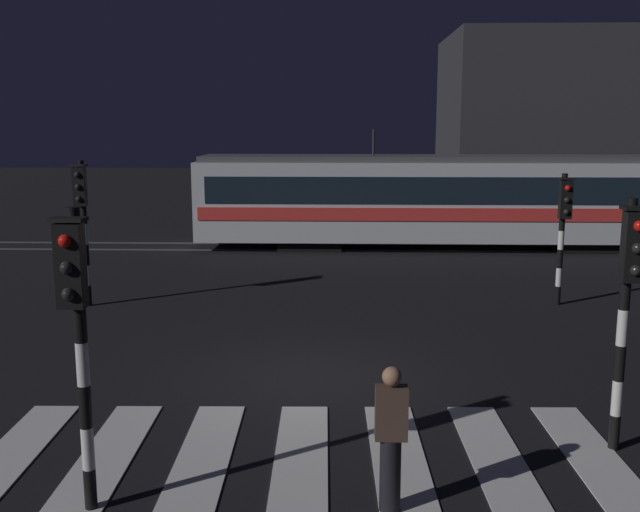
% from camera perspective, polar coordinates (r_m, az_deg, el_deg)
% --- Properties ---
extents(ground_plane, '(120.00, 120.00, 0.00)m').
position_cam_1_polar(ground_plane, '(12.77, -0.65, -9.44)').
color(ground_plane, black).
extents(rail_near, '(80.00, 0.12, 0.03)m').
position_cam_1_polar(rail_near, '(24.99, 0.59, 0.42)').
color(rail_near, '#59595E').
rests_on(rail_near, ground).
extents(rail_far, '(80.00, 0.12, 0.03)m').
position_cam_1_polar(rail_far, '(26.40, 0.65, 0.96)').
color(rail_far, '#59595E').
rests_on(rail_far, ground).
extents(crosswalk_zebra, '(8.47, 4.10, 0.02)m').
position_cam_1_polar(crosswalk_zebra, '(9.66, -1.55, -16.18)').
color(crosswalk_zebra, silver).
rests_on(crosswalk_zebra, ground).
extents(traffic_light_corner_far_right, '(0.36, 0.42, 3.18)m').
position_cam_1_polar(traffic_light_corner_far_right, '(18.10, 18.61, 2.74)').
color(traffic_light_corner_far_right, black).
rests_on(traffic_light_corner_far_right, ground).
extents(traffic_light_corner_near_right, '(0.36, 0.42, 3.40)m').
position_cam_1_polar(traffic_light_corner_near_right, '(10.10, 23.09, -2.37)').
color(traffic_light_corner_near_right, black).
rests_on(traffic_light_corner_near_right, ground).
extents(traffic_light_corner_far_left, '(0.36, 0.42, 3.49)m').
position_cam_1_polar(traffic_light_corner_far_left, '(17.92, -18.20, 3.36)').
color(traffic_light_corner_far_left, black).
rests_on(traffic_light_corner_far_left, ground).
extents(traffic_light_kerb_mid_left, '(0.36, 0.42, 3.46)m').
position_cam_1_polar(traffic_light_kerb_mid_left, '(8.21, -18.60, -4.59)').
color(traffic_light_kerb_mid_left, black).
rests_on(traffic_light_kerb_mid_left, ground).
extents(tram, '(17.65, 2.58, 4.15)m').
position_cam_1_polar(tram, '(25.72, 10.04, 4.46)').
color(tram, silver).
rests_on(tram, ground).
extents(pedestrian_waiting_at_kerb, '(0.36, 0.24, 1.71)m').
position_cam_1_polar(pedestrian_waiting_at_kerb, '(8.34, 5.60, -14.10)').
color(pedestrian_waiting_at_kerb, black).
rests_on(pedestrian_waiting_at_kerb, ground).
extents(building_backdrop, '(15.44, 8.00, 8.35)m').
position_cam_1_polar(building_backdrop, '(36.90, 22.06, 9.38)').
color(building_backdrop, '#2D2D33').
rests_on(building_backdrop, ground).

